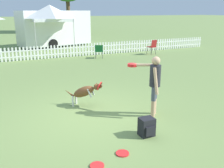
# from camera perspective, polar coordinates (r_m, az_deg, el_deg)

# --- Properties ---
(ground_plane) EXTENTS (240.00, 240.00, 0.00)m
(ground_plane) POSITION_cam_1_polar(r_m,az_deg,el_deg) (6.67, -4.39, -7.16)
(ground_plane) COLOR olive
(handler_person) EXTENTS (0.64, 1.05, 1.57)m
(handler_person) POSITION_cam_1_polar(r_m,az_deg,el_deg) (6.46, 9.39, 1.14)
(handler_person) COLOR tan
(handler_person) RESTS_ON ground_plane
(leaping_dog) EXTENTS (0.97, 0.93, 0.78)m
(leaping_dog) POSITION_cam_1_polar(r_m,az_deg,el_deg) (7.14, -6.19, -1.71)
(leaping_dog) COLOR brown
(leaping_dog) RESTS_ON ground_plane
(frisbee_near_handler) EXTENTS (0.26, 0.26, 0.02)m
(frisbee_near_handler) POSITION_cam_1_polar(r_m,az_deg,el_deg) (5.01, 2.40, -15.55)
(frisbee_near_handler) COLOR red
(frisbee_near_handler) RESTS_ON ground_plane
(frisbee_near_dog) EXTENTS (0.26, 0.26, 0.02)m
(frisbee_near_dog) POSITION_cam_1_polar(r_m,az_deg,el_deg) (4.68, -3.44, -18.17)
(frisbee_near_dog) COLOR red
(frisbee_near_dog) RESTS_ON ground_plane
(backpack_on_grass) EXTENTS (0.32, 0.30, 0.42)m
(backpack_on_grass) POSITION_cam_1_polar(r_m,az_deg,el_deg) (5.61, 7.96, -9.73)
(backpack_on_grass) COLOR black
(backpack_on_grass) RESTS_ON ground_plane
(picket_fence) EXTENTS (24.16, 0.04, 0.75)m
(picket_fence) POSITION_cam_1_polar(r_m,az_deg,el_deg) (14.80, -16.57, 6.87)
(picket_fence) COLOR white
(picket_fence) RESTS_ON ground_plane
(folding_chair_center) EXTENTS (0.55, 0.57, 0.92)m
(folding_chair_center) POSITION_cam_1_polar(r_m,az_deg,el_deg) (15.95, 9.26, 8.63)
(folding_chair_center) COLOR #333338
(folding_chair_center) RESTS_ON ground_plane
(folding_chair_green_right) EXTENTS (0.60, 0.61, 0.79)m
(folding_chair_green_right) POSITION_cam_1_polar(r_m,az_deg,el_deg) (14.46, -3.00, 7.70)
(folding_chair_green_right) COLOR #333338
(folding_chair_green_right) RESTS_ON ground_plane
(canopy_tent_secondary) EXTENTS (2.60, 2.60, 3.05)m
(canopy_tent_secondary) POSITION_cam_1_polar(r_m,az_deg,el_deg) (18.34, -14.00, 15.44)
(canopy_tent_secondary) COLOR #B2B2B2
(canopy_tent_secondary) RESTS_ON ground_plane
(equipment_trailer) EXTENTS (6.15, 3.15, 2.66)m
(equipment_trailer) POSITION_cam_1_polar(r_m,az_deg,el_deg) (19.94, -13.02, 12.40)
(equipment_trailer) COLOR white
(equipment_trailer) RESTS_ON ground_plane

